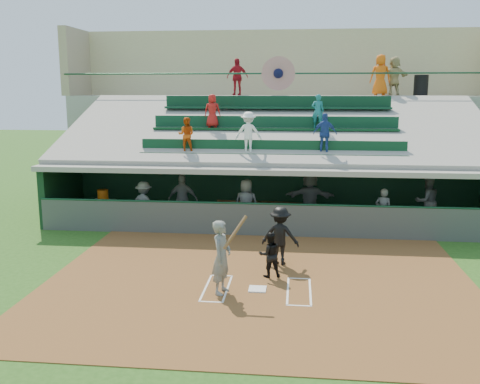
# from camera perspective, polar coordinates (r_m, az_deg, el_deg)

# --- Properties ---
(ground) EXTENTS (100.00, 100.00, 0.00)m
(ground) POSITION_cam_1_polar(r_m,az_deg,el_deg) (13.48, 1.88, -10.44)
(ground) COLOR #244F16
(ground) RESTS_ON ground
(dirt_slab) EXTENTS (11.00, 9.00, 0.02)m
(dirt_slab) POSITION_cam_1_polar(r_m,az_deg,el_deg) (13.94, 2.03, -9.66)
(dirt_slab) COLOR brown
(dirt_slab) RESTS_ON ground
(home_plate) EXTENTS (0.43, 0.43, 0.03)m
(home_plate) POSITION_cam_1_polar(r_m,az_deg,el_deg) (13.47, 1.88, -10.30)
(home_plate) COLOR white
(home_plate) RESTS_ON dirt_slab
(batters_box_chalk) EXTENTS (2.65, 1.85, 0.01)m
(batters_box_chalk) POSITION_cam_1_polar(r_m,az_deg,el_deg) (13.47, 1.88, -10.35)
(batters_box_chalk) COLOR silver
(batters_box_chalk) RESTS_ON dirt_slab
(dugout_floor) EXTENTS (16.00, 3.50, 0.04)m
(dugout_floor) POSITION_cam_1_polar(r_m,az_deg,el_deg) (19.90, 3.34, -3.32)
(dugout_floor) COLOR gray
(dugout_floor) RESTS_ON ground
(concourse_slab) EXTENTS (20.00, 3.00, 4.60)m
(concourse_slab) POSITION_cam_1_polar(r_m,az_deg,el_deg) (26.17, 4.13, 5.17)
(concourse_slab) COLOR #98968A
(concourse_slab) RESTS_ON ground
(grandstand) EXTENTS (20.40, 10.40, 7.80)m
(grandstand) POSITION_cam_1_polar(r_m,az_deg,el_deg) (23.20, 3.85, 4.34)
(grandstand) COLOR #4A4F4A
(grandstand) RESTS_ON ground
(batter_at_plate) EXTENTS (0.92, 0.79, 1.95)m
(batter_at_plate) POSITION_cam_1_polar(r_m,az_deg,el_deg) (12.98, -1.96, -6.93)
(batter_at_plate) COLOR #61645F
(batter_at_plate) RESTS_ON dirt_slab
(catcher) EXTENTS (0.69, 0.60, 1.21)m
(catcher) POSITION_cam_1_polar(r_m,az_deg,el_deg) (14.19, 3.17, -6.68)
(catcher) COLOR black
(catcher) RESTS_ON dirt_slab
(home_umpire) EXTENTS (1.15, 0.78, 1.65)m
(home_umpire) POSITION_cam_1_polar(r_m,az_deg,el_deg) (15.15, 4.31, -4.67)
(home_umpire) COLOR black
(home_umpire) RESTS_ON dirt_slab
(dugout_bench) EXTENTS (15.68, 3.68, 0.48)m
(dugout_bench) POSITION_cam_1_polar(r_m,az_deg,el_deg) (21.16, 4.04, -1.75)
(dugout_bench) COLOR brown
(dugout_bench) RESTS_ON dugout_floor
(white_table) EXTENTS (0.93, 0.74, 0.76)m
(white_table) POSITION_cam_1_polar(r_m,az_deg,el_deg) (20.79, -14.42, -1.90)
(white_table) COLOR silver
(white_table) RESTS_ON dugout_floor
(water_cooler) EXTENTS (0.40, 0.40, 0.40)m
(water_cooler) POSITION_cam_1_polar(r_m,az_deg,el_deg) (20.70, -14.41, -0.31)
(water_cooler) COLOR #D75C0C
(water_cooler) RESTS_ON white_table
(dugout_player_a) EXTENTS (1.17, 0.86, 1.63)m
(dugout_player_a) POSITION_cam_1_polar(r_m,az_deg,el_deg) (19.50, -10.21, -1.26)
(dugout_player_a) COLOR #5F615C
(dugout_player_a) RESTS_ON dugout_floor
(dugout_player_b) EXTENTS (1.09, 0.47, 1.84)m
(dugout_player_b) POSITION_cam_1_polar(r_m,az_deg,el_deg) (19.52, -6.11, -0.81)
(dugout_player_b) COLOR #5C5E59
(dugout_player_b) RESTS_ON dugout_floor
(dugout_player_c) EXTENTS (0.92, 0.66, 1.76)m
(dugout_player_c) POSITION_cam_1_polar(r_m,az_deg,el_deg) (18.91, 0.67, -1.26)
(dugout_player_c) COLOR #545752
(dugout_player_c) RESTS_ON dugout_floor
(dugout_player_d) EXTENTS (1.82, 0.64, 1.94)m
(dugout_player_d) POSITION_cam_1_polar(r_m,az_deg,el_deg) (19.64, 7.46, -0.63)
(dugout_player_d) COLOR #51534F
(dugout_player_d) RESTS_ON dugout_floor
(dugout_player_e) EXTENTS (0.66, 0.53, 1.55)m
(dugout_player_e) POSITION_cam_1_polar(r_m,az_deg,el_deg) (18.95, 15.02, -1.93)
(dugout_player_e) COLOR #5B5D58
(dugout_player_e) RESTS_ON dugout_floor
(dugout_player_f) EXTENTS (1.06, 0.93, 1.85)m
(dugout_player_f) POSITION_cam_1_polar(r_m,az_deg,el_deg) (20.26, 19.32, -0.94)
(dugout_player_f) COLOR #525550
(dugout_player_f) RESTS_ON dugout_floor
(trash_bin) EXTENTS (0.63, 0.63, 0.95)m
(trash_bin) POSITION_cam_1_polar(r_m,az_deg,el_deg) (26.21, 18.74, 10.72)
(trash_bin) COLOR black
(trash_bin) RESTS_ON concourse_slab
(concourse_staff_a) EXTENTS (1.09, 0.74, 1.72)m
(concourse_staff_a) POSITION_cam_1_polar(r_m,az_deg,el_deg) (25.47, -0.27, 12.16)
(concourse_staff_a) COLOR #A8131D
(concourse_staff_a) RESTS_ON concourse_slab
(concourse_staff_b) EXTENTS (0.91, 0.60, 1.84)m
(concourse_staff_b) POSITION_cam_1_polar(r_m,az_deg,el_deg) (25.29, 14.74, 11.95)
(concourse_staff_b) COLOR #E15A0D
(concourse_staff_b) RESTS_ON concourse_slab
(concourse_staff_c) EXTENTS (1.70, 1.15, 1.76)m
(concourse_staff_c) POSITION_cam_1_polar(r_m,az_deg,el_deg) (25.64, 16.11, 11.78)
(concourse_staff_c) COLOR tan
(concourse_staff_c) RESTS_ON concourse_slab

